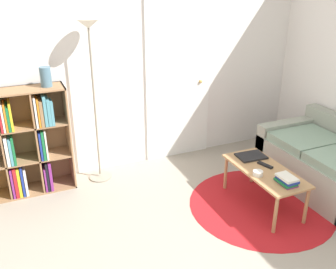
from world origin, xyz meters
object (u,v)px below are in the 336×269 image
object	(u,v)px
bookshelf	(16,143)
bowl	(258,173)
floor_lamp	(91,58)
coffee_table	(265,174)
couch	(331,165)
vase_on_shelf	(46,77)
laptop	(251,156)

from	to	relation	value
bookshelf	bowl	distance (m)	2.59
floor_lamp	coffee_table	world-z (taller)	floor_lamp
bookshelf	coffee_table	world-z (taller)	bookshelf
couch	bowl	world-z (taller)	couch
coffee_table	vase_on_shelf	bearing A→B (deg)	146.01
floor_lamp	couch	world-z (taller)	floor_lamp
couch	vase_on_shelf	distance (m)	3.33
floor_lamp	coffee_table	bearing A→B (deg)	-41.33
coffee_table	bowl	world-z (taller)	bowl
couch	bookshelf	bearing A→B (deg)	158.25
floor_lamp	laptop	bearing A→B (deg)	-33.25
floor_lamp	coffee_table	size ratio (longest dim) A/B	1.94
bookshelf	bowl	size ratio (longest dim) A/B	11.82
floor_lamp	laptop	size ratio (longest dim) A/B	5.81
vase_on_shelf	bowl	bearing A→B (deg)	-37.56
bookshelf	floor_lamp	size ratio (longest dim) A/B	0.64
laptop	coffee_table	bearing A→B (deg)	-96.93
vase_on_shelf	couch	bearing A→B (deg)	-24.31
bookshelf	floor_lamp	xyz separation A→B (m)	(0.88, -0.04, 0.87)
bookshelf	floor_lamp	bearing A→B (deg)	-2.30
bookshelf	coffee_table	distance (m)	2.69
bookshelf	vase_on_shelf	world-z (taller)	vase_on_shelf
bowl	bookshelf	bearing A→B (deg)	147.69
bookshelf	bowl	world-z (taller)	bookshelf
bowl	vase_on_shelf	size ratio (longest dim) A/B	0.48
bookshelf	laptop	distance (m)	2.58
floor_lamp	coffee_table	xyz separation A→B (m)	(1.45, -1.28, -1.09)
couch	vase_on_shelf	xyz separation A→B (m)	(-2.89, 1.31, 1.02)
couch	laptop	xyz separation A→B (m)	(-0.91, 0.30, 0.16)
floor_lamp	vase_on_shelf	bearing A→B (deg)	176.45
couch	bowl	xyz separation A→B (m)	(-1.10, -0.07, 0.17)
laptop	vase_on_shelf	bearing A→B (deg)	153.00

